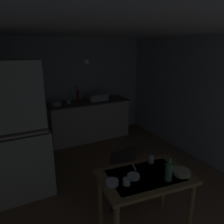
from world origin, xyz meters
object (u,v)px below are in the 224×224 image
at_px(teacup_cream, 127,182).
at_px(glass_bottle, 169,171).
at_px(mixing_bowl_counter, 57,104).
at_px(serving_bowl_wide, 134,176).
at_px(hand_pump, 78,95).
at_px(chair_far_side, 118,174).
at_px(hutch_cabinet, 13,137).
at_px(sink_basin, 97,97).
at_px(dining_table, 145,184).

height_order(teacup_cream, glass_bottle, glass_bottle).
xyz_separation_m(mixing_bowl_counter, glass_bottle, (0.44, -3.06, -0.09)).
bearing_deg(teacup_cream, serving_bowl_wide, 27.95).
xyz_separation_m(hand_pump, chair_far_side, (-0.27, -2.40, -0.62)).
height_order(hutch_cabinet, chair_far_side, hutch_cabinet).
bearing_deg(mixing_bowl_counter, sink_basin, 2.93).
bearing_deg(chair_far_side, sink_basin, 72.63).
xyz_separation_m(hutch_cabinet, hand_pump, (1.48, 1.54, 0.16)).
relative_size(mixing_bowl_counter, teacup_cream, 2.64).
height_order(mixing_bowl_counter, glass_bottle, glass_bottle).
height_order(sink_basin, chair_far_side, sink_basin).
distance_m(mixing_bowl_counter, chair_far_side, 2.36).
bearing_deg(serving_bowl_wide, teacup_cream, -152.05).
distance_m(hutch_cabinet, sink_basin, 2.46).
xyz_separation_m(sink_basin, mixing_bowl_counter, (-0.98, -0.05, -0.04)).
bearing_deg(glass_bottle, hutch_cabinet, 131.16).
distance_m(chair_far_side, glass_bottle, 0.88).
height_order(dining_table, serving_bowl_wide, serving_bowl_wide).
distance_m(sink_basin, serving_bowl_wide, 3.02).
xyz_separation_m(hand_pump, teacup_cream, (-0.51, -3.01, -0.29)).
xyz_separation_m(mixing_bowl_counter, teacup_cream, (0.00, -2.92, -0.16)).
bearing_deg(chair_far_side, dining_table, -86.47).
relative_size(mixing_bowl_counter, chair_far_side, 0.24).
relative_size(dining_table, glass_bottle, 4.06).
bearing_deg(hutch_cabinet, teacup_cream, -56.60).
relative_size(sink_basin, hand_pump, 1.13).
bearing_deg(hutch_cabinet, chair_far_side, -35.23).
bearing_deg(dining_table, chair_far_side, 93.53).
xyz_separation_m(hutch_cabinet, teacup_cream, (0.97, -1.47, -0.13)).
bearing_deg(teacup_cream, hand_pump, 80.44).
relative_size(dining_table, serving_bowl_wide, 7.93).
distance_m(sink_basin, hand_pump, 0.48).
relative_size(hutch_cabinet, serving_bowl_wide, 14.39).
height_order(sink_basin, dining_table, sink_basin).
xyz_separation_m(hand_pump, serving_bowl_wide, (-0.38, -2.94, -0.31)).
bearing_deg(mixing_bowl_counter, glass_bottle, -81.85).
distance_m(hutch_cabinet, mixing_bowl_counter, 1.74).
xyz_separation_m(hutch_cabinet, glass_bottle, (1.40, -1.61, -0.05)).
xyz_separation_m(hutch_cabinet, mixing_bowl_counter, (0.97, 1.45, 0.03)).
bearing_deg(dining_table, mixing_bowl_counter, 95.49).
distance_m(chair_far_side, teacup_cream, 0.74).
xyz_separation_m(dining_table, chair_far_side, (-0.03, 0.56, -0.17)).
relative_size(hutch_cabinet, dining_table, 1.82).
xyz_separation_m(hand_pump, glass_bottle, (-0.07, -3.15, -0.22)).
height_order(sink_basin, glass_bottle, sink_basin).
relative_size(hutch_cabinet, chair_far_side, 2.25).
bearing_deg(teacup_cream, dining_table, 10.66).
height_order(dining_table, glass_bottle, glass_bottle).
xyz_separation_m(hand_pump, mixing_bowl_counter, (-0.51, -0.10, -0.13)).
xyz_separation_m(serving_bowl_wide, teacup_cream, (-0.13, -0.07, 0.02)).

